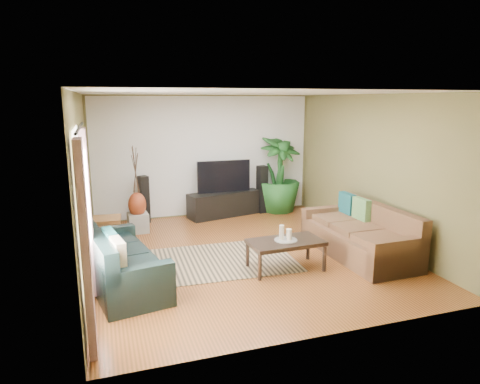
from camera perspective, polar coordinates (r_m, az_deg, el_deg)
name	(u,v)px	position (r m, az deg, el deg)	size (l,w,h in m)	color
floor	(244,254)	(7.42, 0.49, -8.26)	(5.50, 5.50, 0.00)	#955026
ceiling	(244,93)	(6.96, 0.53, 13.06)	(5.50, 5.50, 0.00)	white
wall_back	(205,156)	(9.68, -4.74, 4.78)	(5.00, 5.00, 0.00)	brown
wall_front	(327,220)	(4.61, 11.56, -3.74)	(5.00, 5.00, 0.00)	brown
wall_left	(83,186)	(6.71, -20.16, 0.75)	(5.50, 5.50, 0.00)	brown
wall_right	(373,169)	(8.21, 17.30, 2.92)	(5.50, 5.50, 0.00)	brown
backwall_panel	(205,156)	(9.67, -4.73, 4.77)	(4.90, 4.90, 0.00)	white
window_pane	(81,208)	(5.13, -20.45, -2.06)	(1.80, 1.80, 0.00)	white
curtain_near	(86,251)	(4.48, -19.88, -7.39)	(0.08, 0.35, 2.20)	gray
curtain_far	(88,213)	(5.92, -19.56, -2.66)	(0.08, 0.35, 2.20)	gray
curtain_rod	(79,128)	(5.00, -20.65, 8.03)	(0.03, 0.03, 1.90)	black
sofa_left	(122,256)	(6.34, -15.49, -8.27)	(2.01, 0.86, 0.85)	black
sofa_right	(358,231)	(7.53, 15.49, -5.00)	(2.21, 0.99, 0.85)	brown
area_rug	(222,260)	(7.14, -2.45, -9.06)	(2.34, 1.66, 0.01)	tan
coffee_table	(285,255)	(6.76, 6.08, -8.32)	(1.14, 0.62, 0.47)	black
candle_tray	(286,240)	(6.68, 6.13, -6.38)	(0.35, 0.35, 0.02)	gray
candle_tall	(282,232)	(6.64, 5.57, -5.36)	(0.07, 0.07, 0.23)	white
candle_mid	(289,235)	(6.63, 6.60, -5.66)	(0.07, 0.07, 0.18)	#F6E7D0
candle_short	(288,233)	(6.73, 6.48, -5.51)	(0.07, 0.07, 0.15)	beige
tv_stand	(224,204)	(9.73, -2.15, -1.58)	(1.66, 0.50, 0.55)	black
television	(224,176)	(9.60, -2.18, 2.10)	(1.21, 0.07, 0.72)	black
speaker_left	(144,199)	(9.36, -12.68, -0.98)	(0.18, 0.20, 1.02)	black
speaker_right	(262,189)	(9.96, 2.96, 0.36)	(0.20, 0.22, 1.10)	black
potted_plant	(279,174)	(10.05, 5.17, 2.39)	(1.00, 1.00, 1.78)	#194C1C
plant_pot	(278,206)	(10.21, 5.09, -1.82)	(0.33, 0.33, 0.26)	black
pedestal	(138,223)	(8.79, -13.43, -3.99)	(0.39, 0.39, 0.39)	gray
vase	(137,205)	(8.70, -13.55, -1.66)	(0.35, 0.35, 0.49)	maroon
side_table	(107,232)	(8.10, -17.26, -5.09)	(0.50, 0.50, 0.53)	brown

